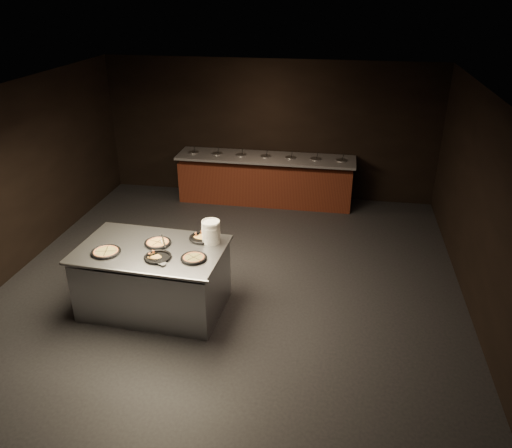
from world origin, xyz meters
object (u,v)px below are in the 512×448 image
object	(u,v)px
plate_stack	(211,232)
pan_cheese_whole	(158,243)
serving_counter	(154,279)
pan_veggie_whole	(106,252)

from	to	relation	value
plate_stack	pan_cheese_whole	distance (m)	0.76
serving_counter	plate_stack	distance (m)	1.07
serving_counter	pan_cheese_whole	bearing A→B (deg)	69.25
pan_veggie_whole	pan_cheese_whole	size ratio (longest dim) A/B	1.05
serving_counter	pan_veggie_whole	world-z (taller)	pan_veggie_whole
pan_cheese_whole	serving_counter	bearing A→B (deg)	-113.50
serving_counter	plate_stack	world-z (taller)	plate_stack
serving_counter	pan_veggie_whole	bearing A→B (deg)	-153.42
plate_stack	pan_veggie_whole	xyz separation A→B (m)	(-1.32, -0.55, -0.14)
pan_veggie_whole	pan_cheese_whole	world-z (taller)	same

